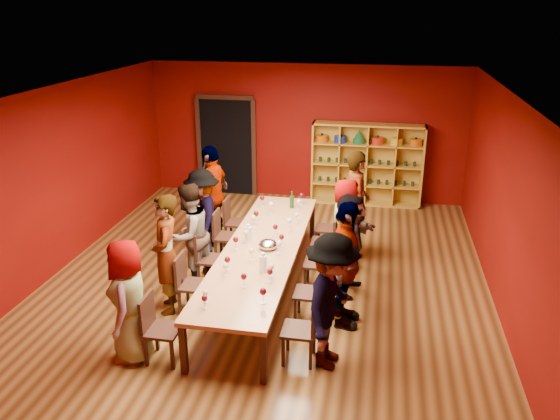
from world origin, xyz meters
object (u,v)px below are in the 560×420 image
object	(u,v)px
chair_person_left_0	(156,325)
spittoon_bowl	(268,245)
chair_person_left_4	(233,219)
chair_person_left_3	(223,233)
chair_person_left_2	(207,255)
person_left_0	(129,301)
person_left_4	(213,195)
person_left_1	(166,254)
chair_person_right_2	(323,260)
tasting_table	(262,250)
chair_person_right_3	(328,239)
person_right_0	(331,302)
person_right_1	(345,265)
person_right_4	(356,203)
chair_person_left_1	(188,281)
person_right_3	(345,225)
chair_person_right_1	(315,290)
wine_bottle	(292,201)
person_right_2	(349,244)
person_left_3	(203,215)
person_left_2	(189,235)
shelving_unit	(367,160)
chair_person_right_0	(306,326)
chair_person_right_4	(332,225)

from	to	relation	value
chair_person_left_0	spittoon_bowl	bearing A→B (deg)	61.87
chair_person_left_4	chair_person_left_3	bearing A→B (deg)	-90.00
chair_person_left_2	chair_person_left_4	bearing A→B (deg)	90.00
person_left_0	person_left_4	distance (m)	3.56
chair_person_left_4	chair_person_left_2	bearing A→B (deg)	-90.00
person_left_1	chair_person_right_2	size ratio (longest dim) A/B	1.99
tasting_table	chair_person_right_3	size ratio (longest dim) A/B	5.06
person_left_1	person_right_0	world-z (taller)	person_left_1
person_right_1	person_right_4	distance (m)	2.36
chair_person_left_2	person_right_0	xyz separation A→B (m)	(2.12, -1.70, 0.38)
person_left_0	chair_person_left_2	size ratio (longest dim) A/B	1.80
chair_person_left_4	person_right_1	world-z (taller)	person_right_1
tasting_table	chair_person_left_0	distance (m)	2.17
chair_person_left_1	chair_person_left_2	bearing A→B (deg)	90.00
chair_person_left_4	person_right_3	world-z (taller)	person_right_3
chair_person_left_1	chair_person_right_1	distance (m)	1.82
wine_bottle	chair_person_right_1	bearing A→B (deg)	-73.09
chair_person_left_1	person_right_0	bearing A→B (deg)	-21.88
person_right_2	person_left_4	bearing A→B (deg)	73.92
person_left_1	chair_person_right_3	distance (m)	2.83
chair_person_left_1	person_left_3	xyz separation A→B (m)	(-0.34, 1.75, 0.31)
chair_person_left_2	person_right_2	world-z (taller)	person_right_2
chair_person_left_3	person_right_4	bearing A→B (deg)	17.16
chair_person_left_0	person_right_3	world-z (taller)	person_right_3
person_left_0	person_left_2	size ratio (longest dim) A/B	0.97
chair_person_right_1	person_right_1	bearing A→B (deg)	0.00
person_left_0	person_right_0	bearing A→B (deg)	85.41
chair_person_right_1	chair_person_right_3	size ratio (longest dim) A/B	1.00
chair_person_left_3	chair_person_right_3	xyz separation A→B (m)	(1.82, 0.08, 0.00)
person_right_4	chair_person_left_4	bearing A→B (deg)	76.26
chair_person_right_3	spittoon_bowl	bearing A→B (deg)	-126.45
person_left_1	person_left_2	xyz separation A→B (m)	(0.04, 0.85, -0.06)
chair_person_left_4	chair_person_right_3	distance (m)	1.91
person_left_2	person_left_3	size ratio (longest dim) A/B	1.02
shelving_unit	person_right_4	xyz separation A→B (m)	(-0.07, -2.67, -0.04)
chair_person_left_3	chair_person_left_4	bearing A→B (deg)	90.00
shelving_unit	person_left_0	size ratio (longest dim) A/B	1.50
person_left_0	person_left_2	distance (m)	2.01
person_left_3	person_left_0	bearing A→B (deg)	-21.14
person_right_4	chair_person_left_0	bearing A→B (deg)	133.44
chair_person_left_2	person_left_2	world-z (taller)	person_left_2
chair_person_left_1	person_right_0	size ratio (longest dim) A/B	0.51
chair_person_right_1	person_right_2	world-z (taller)	person_right_2
chair_person_right_0	chair_person_right_4	size ratio (longest dim) A/B	1.00
person_right_4	chair_person_left_1	bearing A→B (deg)	122.74
chair_person_left_1	person_left_3	bearing A→B (deg)	100.98
person_left_2	person_right_0	world-z (taller)	person_right_0
chair_person_left_2	chair_person_right_2	distance (m)	1.83
chair_person_left_2	wine_bottle	distance (m)	2.03
person_right_1	person_right_4	bearing A→B (deg)	3.33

